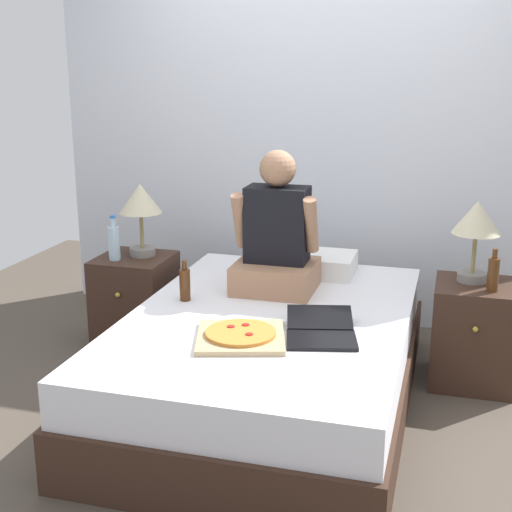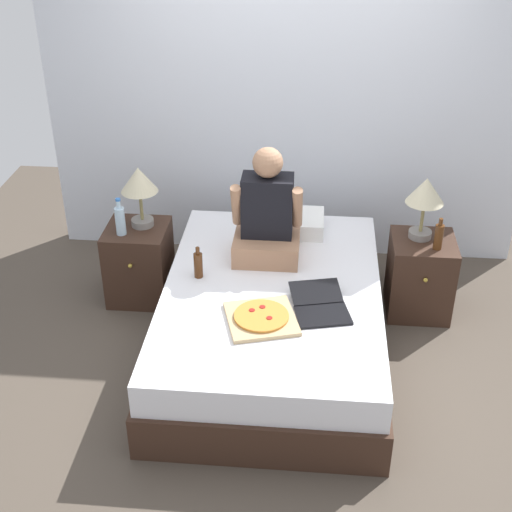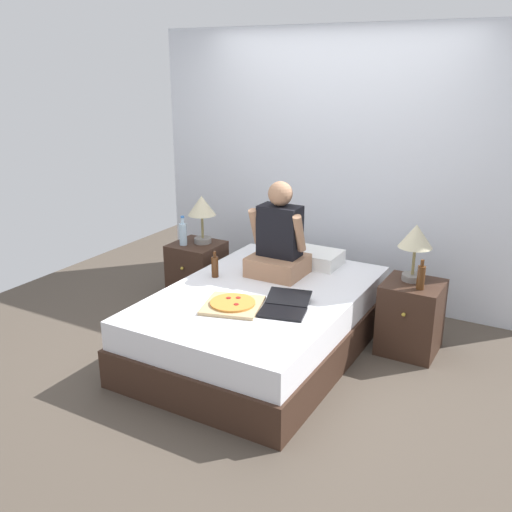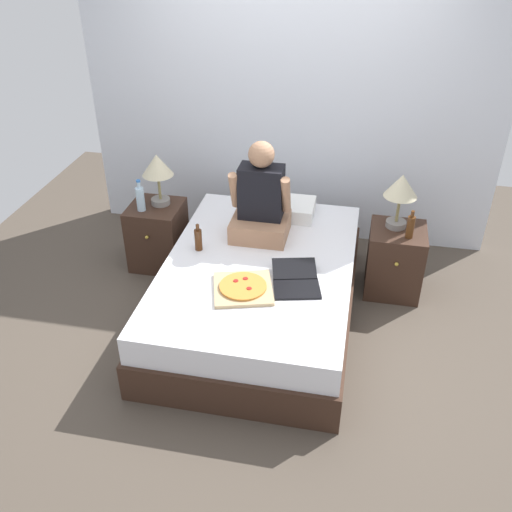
{
  "view_description": "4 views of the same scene",
  "coord_description": "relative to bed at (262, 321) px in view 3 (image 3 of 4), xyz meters",
  "views": [
    {
      "loc": [
        0.86,
        -3.3,
        1.76
      ],
      "look_at": [
        -0.04,
        -0.1,
        0.83
      ],
      "focal_mm": 50.0,
      "sensor_mm": 36.0,
      "label": 1
    },
    {
      "loc": [
        0.24,
        -3.8,
        3.01
      ],
      "look_at": [
        -0.1,
        -0.08,
        0.78
      ],
      "focal_mm": 50.0,
      "sensor_mm": 36.0,
      "label": 2
    },
    {
      "loc": [
        1.97,
        -3.57,
        2.17
      ],
      "look_at": [
        0.05,
        -0.17,
        0.85
      ],
      "focal_mm": 40.0,
      "sensor_mm": 36.0,
      "label": 3
    },
    {
      "loc": [
        0.68,
        -3.47,
        2.84
      ],
      "look_at": [
        0.02,
        -0.19,
        0.68
      ],
      "focal_mm": 40.0,
      "sensor_mm": 36.0,
      "label": 4
    }
  ],
  "objects": [
    {
      "name": "pillow",
      "position": [
        0.06,
        0.77,
        0.31
      ],
      "size": [
        0.52,
        0.34,
        0.12
      ],
      "primitive_type": "cube",
      "color": "white",
      "rests_on": "bed"
    },
    {
      "name": "beer_bottle_on_bed",
      "position": [
        -0.49,
        0.09,
        0.35
      ],
      "size": [
        0.06,
        0.06,
        0.22
      ],
      "color": "#4C2811",
      "rests_on": "bed"
    },
    {
      "name": "lamp_on_right_nightstand",
      "position": [
        0.99,
        0.62,
        0.65
      ],
      "size": [
        0.26,
        0.26,
        0.45
      ],
      "color": "gray",
      "rests_on": "nightstand_right"
    },
    {
      "name": "pizza_box",
      "position": [
        -0.04,
        -0.36,
        0.27
      ],
      "size": [
        0.5,
        0.5,
        0.05
      ],
      "color": "tan",
      "rests_on": "bed"
    },
    {
      "name": "wall_back",
      "position": [
        0.0,
        1.41,
        1.0
      ],
      "size": [
        3.68,
        0.12,
        2.5
      ],
      "primitive_type": "cube",
      "color": "silver",
      "rests_on": "ground"
    },
    {
      "name": "bed",
      "position": [
        0.0,
        0.0,
        0.0
      ],
      "size": [
        1.43,
        2.11,
        0.5
      ],
      "color": "#382319",
      "rests_on": "ground"
    },
    {
      "name": "water_bottle",
      "position": [
        -1.1,
        0.48,
        0.44
      ],
      "size": [
        0.07,
        0.07,
        0.28
      ],
      "color": "silver",
      "rests_on": "nightstand_left"
    },
    {
      "name": "laptop",
      "position": [
        0.31,
        -0.23,
        0.28
      ],
      "size": [
        0.41,
        0.48,
        0.07
      ],
      "color": "black",
      "rests_on": "bed"
    },
    {
      "name": "nightstand_right",
      "position": [
        1.02,
        0.57,
        0.04
      ],
      "size": [
        0.44,
        0.47,
        0.57
      ],
      "color": "#382319",
      "rests_on": "ground"
    },
    {
      "name": "beer_bottle",
      "position": [
        1.09,
        0.47,
        0.42
      ],
      "size": [
        0.06,
        0.06,
        0.23
      ],
      "color": "#512D14",
      "rests_on": "nightstand_right"
    },
    {
      "name": "ground_plane",
      "position": [
        0.0,
        0.0,
        -0.25
      ],
      "size": [
        5.68,
        5.68,
        0.0
      ],
      "primitive_type": "plane",
      "color": "#4C4238"
    },
    {
      "name": "person_seated",
      "position": [
        -0.07,
        0.4,
        0.54
      ],
      "size": [
        0.47,
        0.4,
        0.78
      ],
      "color": "#A37556",
      "rests_on": "bed"
    },
    {
      "name": "nightstand_left",
      "position": [
        -1.02,
        0.57,
        0.04
      ],
      "size": [
        0.44,
        0.47,
        0.57
      ],
      "color": "#382319",
      "rests_on": "ground"
    },
    {
      "name": "lamp_on_left_nightstand",
      "position": [
        -0.98,
        0.62,
        0.65
      ],
      "size": [
        0.26,
        0.26,
        0.45
      ],
      "color": "gray",
      "rests_on": "nightstand_left"
    }
  ]
}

